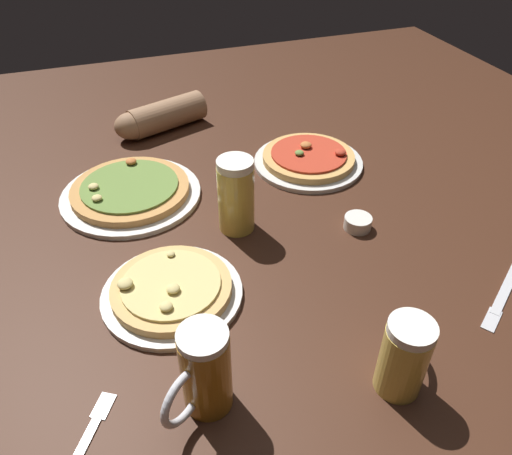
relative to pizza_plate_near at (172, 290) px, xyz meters
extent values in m
cube|color=#3D2114|center=(0.21, 0.12, -0.03)|extent=(2.40, 2.40, 0.03)
cylinder|color=silver|center=(0.00, 0.00, -0.01)|extent=(0.27, 0.27, 0.01)
cylinder|color=tan|center=(0.00, 0.00, 0.00)|extent=(0.23, 0.23, 0.02)
cylinder|color=#DBC67A|center=(0.00, 0.00, 0.02)|extent=(0.19, 0.19, 0.01)
ellipsoid|color=#DBC67A|center=(-0.02, -0.06, 0.03)|extent=(0.02, 0.02, 0.01)
ellipsoid|color=#DBC67A|center=(0.02, 0.08, 0.02)|extent=(0.02, 0.02, 0.01)
ellipsoid|color=#DBC67A|center=(-0.08, 0.02, 0.03)|extent=(0.03, 0.03, 0.01)
ellipsoid|color=#DBC67A|center=(0.00, -0.02, 0.03)|extent=(0.03, 0.03, 0.01)
cylinder|color=silver|center=(0.44, 0.36, -0.01)|extent=(0.29, 0.29, 0.01)
cylinder|color=tan|center=(0.44, 0.36, 0.00)|extent=(0.24, 0.24, 0.02)
cylinder|color=#B73823|center=(0.44, 0.36, 0.02)|extent=(0.20, 0.20, 0.01)
ellipsoid|color=olive|center=(0.41, 0.36, 0.03)|extent=(0.02, 0.02, 0.01)
ellipsoid|color=#B73823|center=(0.52, 0.32, 0.03)|extent=(0.03, 0.03, 0.01)
ellipsoid|color=#C67038|center=(0.51, 0.32, 0.02)|extent=(0.02, 0.02, 0.01)
ellipsoid|color=#C67038|center=(0.45, 0.39, 0.03)|extent=(0.03, 0.03, 0.02)
cylinder|color=silver|center=(-0.03, 0.36, -0.01)|extent=(0.34, 0.34, 0.01)
cylinder|color=tan|center=(-0.03, 0.36, 0.00)|extent=(0.28, 0.28, 0.02)
cylinder|color=olive|center=(-0.03, 0.36, 0.02)|extent=(0.23, 0.23, 0.01)
ellipsoid|color=#DBC67A|center=(-0.10, 0.32, 0.03)|extent=(0.02, 0.02, 0.01)
ellipsoid|color=#DBC67A|center=(-0.11, 0.37, 0.03)|extent=(0.02, 0.02, 0.01)
ellipsoid|color=#C67038|center=(-0.01, 0.46, 0.03)|extent=(0.03, 0.03, 0.01)
cylinder|color=gold|center=(0.30, -0.31, 0.05)|extent=(0.07, 0.07, 0.13)
cylinder|color=white|center=(0.30, -0.31, 0.12)|extent=(0.07, 0.07, 0.02)
torus|color=silver|center=(0.33, -0.27, 0.05)|extent=(0.06, 0.07, 0.08)
cylinder|color=#9E6619|center=(0.01, -0.24, 0.06)|extent=(0.08, 0.08, 0.15)
cylinder|color=white|center=(0.01, -0.24, 0.14)|extent=(0.07, 0.07, 0.01)
torus|color=silver|center=(-0.03, -0.27, 0.06)|extent=(0.08, 0.07, 0.09)
cylinder|color=gold|center=(0.18, 0.16, 0.06)|extent=(0.08, 0.08, 0.15)
cylinder|color=white|center=(0.18, 0.16, 0.15)|extent=(0.08, 0.08, 0.02)
torus|color=silver|center=(0.19, 0.22, 0.06)|extent=(0.02, 0.10, 0.10)
cylinder|color=silver|center=(0.44, 0.07, 0.00)|extent=(0.06, 0.06, 0.03)
cube|color=silver|center=(-0.15, -0.20, -0.01)|extent=(0.04, 0.05, 0.00)
cube|color=silver|center=(0.62, -0.19, -0.01)|extent=(0.15, 0.11, 0.01)
cube|color=silver|center=(0.54, -0.25, -0.01)|extent=(0.06, 0.05, 0.00)
cylinder|color=#936B4C|center=(0.13, 0.69, 0.03)|extent=(0.25, 0.16, 0.09)
ellipsoid|color=#936B4C|center=(0.02, 0.65, 0.03)|extent=(0.10, 0.08, 0.08)
camera|label=1|loc=(-0.07, -0.67, 0.67)|focal=34.64mm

